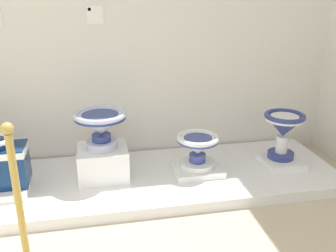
{
  "coord_description": "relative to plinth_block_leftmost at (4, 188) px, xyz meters",
  "views": [
    {
      "loc": [
        1.35,
        -0.44,
        1.58
      ],
      "look_at": [
        1.91,
        2.38,
        0.51
      ],
      "focal_mm": 40.64,
      "sensor_mm": 36.0,
      "label": 1
    }
  ],
  "objects": [
    {
      "name": "plinth_block_leftmost",
      "position": [
        0.0,
        0.0,
        0.0
      ],
      "size": [
        0.38,
        0.4,
        0.06
      ],
      "primitive_type": "cube",
      "color": "white",
      "rests_on": "display_platform"
    },
    {
      "name": "antique_toilet_slender_white",
      "position": [
        2.32,
        0.05,
        0.31
      ],
      "size": [
        0.35,
        0.35,
        0.41
      ],
      "color": "navy",
      "rests_on": "plinth_block_slender_white"
    },
    {
      "name": "stanchion_post_near_left",
      "position": [
        0.3,
        -0.89,
        0.14
      ],
      "size": [
        0.28,
        0.28,
        0.95
      ],
      "color": "#B9953F",
      "rests_on": "ground_plane"
    },
    {
      "name": "display_platform",
      "position": [
        1.17,
        0.05,
        -0.07
      ],
      "size": [
        3.12,
        1.02,
        0.09
      ],
      "primitive_type": "cube",
      "color": "white",
      "rests_on": "ground_plane"
    },
    {
      "name": "antique_toilet_tall_cobalt",
      "position": [
        0.76,
        0.09,
        0.44
      ],
      "size": [
        0.42,
        0.42,
        0.31
      ],
      "color": "silver",
      "rests_on": "plinth_block_tall_cobalt"
    },
    {
      "name": "info_placard_second",
      "position": [
        0.78,
        0.57,
        1.23
      ],
      "size": [
        0.14,
        0.01,
        0.15
      ],
      "color": "white"
    },
    {
      "name": "plinth_block_slender_white",
      "position": [
        2.32,
        0.05,
        -0.0
      ],
      "size": [
        0.34,
        0.4,
        0.05
      ],
      "primitive_type": "cube",
      "color": "white",
      "rests_on": "display_platform"
    },
    {
      "name": "antique_toilet_rightmost",
      "position": [
        1.55,
        0.03,
        0.2
      ],
      "size": [
        0.35,
        0.35,
        0.28
      ],
      "color": "white",
      "rests_on": "plinth_block_rightmost"
    },
    {
      "name": "plinth_block_tall_cobalt",
      "position": [
        0.76,
        0.09,
        0.1
      ],
      "size": [
        0.4,
        0.36,
        0.26
      ],
      "primitive_type": "cube",
      "color": "white",
      "rests_on": "display_platform"
    },
    {
      "name": "plinth_block_rightmost",
      "position": [
        1.55,
        0.03,
        -0.01
      ],
      "size": [
        0.4,
        0.36,
        0.05
      ],
      "primitive_type": "cube",
      "color": "white",
      "rests_on": "display_platform"
    }
  ]
}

